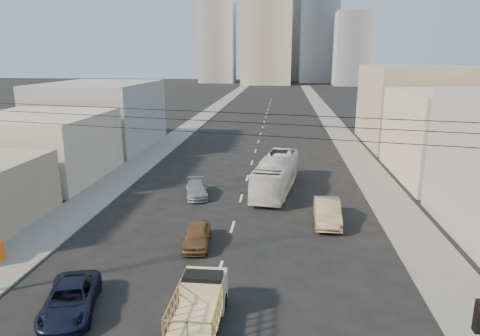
% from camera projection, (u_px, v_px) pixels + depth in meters
% --- Properties ---
extents(sidewalk_left, '(3.50, 180.00, 0.12)m').
position_uv_depth(sidewalk_left, '(206.00, 115.00, 83.74)').
color(sidewalk_left, slate).
rests_on(sidewalk_left, ground).
extents(sidewalk_right, '(3.50, 180.00, 0.12)m').
position_uv_depth(sidewalk_right, '(328.00, 116.00, 81.48)').
color(sidewalk_right, slate).
rests_on(sidewalk_right, ground).
extents(lane_dashes, '(0.15, 104.00, 0.01)m').
position_uv_depth(lane_dashes, '(262.00, 130.00, 66.25)').
color(lane_dashes, silver).
rests_on(lane_dashes, ground).
extents(flatbed_pickup, '(1.95, 4.41, 1.90)m').
position_uv_depth(flatbed_pickup, '(200.00, 301.00, 17.96)').
color(flatbed_pickup, beige).
rests_on(flatbed_pickup, ground).
extents(navy_pickup, '(3.28, 5.03, 1.29)m').
position_uv_depth(navy_pickup, '(70.00, 299.00, 18.93)').
color(navy_pickup, black).
rests_on(navy_pickup, ground).
extents(city_bus, '(4.02, 10.74, 2.92)m').
position_uv_depth(city_bus, '(276.00, 174.00, 36.18)').
color(city_bus, silver).
rests_on(city_bus, ground).
extents(sedan_brown, '(1.90, 3.96, 1.31)m').
position_uv_depth(sedan_brown, '(197.00, 235.00, 25.67)').
color(sedan_brown, brown).
rests_on(sedan_brown, ground).
extents(sedan_tan, '(1.83, 4.89, 1.60)m').
position_uv_depth(sedan_tan, '(327.00, 212.00, 29.17)').
color(sedan_tan, tan).
rests_on(sedan_tan, ground).
extents(sedan_grey, '(2.58, 4.40, 1.20)m').
position_uv_depth(sedan_grey, '(197.00, 189.00, 34.81)').
color(sedan_grey, gray).
rests_on(sedan_grey, ground).
extents(overhead_wires, '(23.01, 5.02, 0.72)m').
position_uv_depth(overhead_wires, '(188.00, 121.00, 14.40)').
color(overhead_wires, black).
rests_on(overhead_wires, ground).
extents(bldg_right_mid, '(11.00, 14.00, 8.00)m').
position_uv_depth(bldg_right_mid, '(460.00, 136.00, 39.30)').
color(bldg_right_mid, '#BDAE98').
rests_on(bldg_right_mid, ground).
extents(bldg_right_far, '(12.00, 16.00, 10.00)m').
position_uv_depth(bldg_right_far, '(415.00, 106.00, 54.41)').
color(bldg_right_far, tan).
rests_on(bldg_right_far, ground).
extents(bldg_left_mid, '(11.00, 12.00, 6.00)m').
position_uv_depth(bldg_left_mid, '(41.00, 147.00, 39.39)').
color(bldg_left_mid, '#BDAE98').
rests_on(bldg_left_mid, ground).
extents(bldg_left_far, '(12.00, 16.00, 8.00)m').
position_uv_depth(bldg_left_far, '(101.00, 115.00, 53.63)').
color(bldg_left_far, '#99999C').
rests_on(bldg_left_far, ground).
extents(high_rise_tower, '(20.00, 20.00, 60.00)m').
position_uv_depth(high_rise_tower, '(267.00, 8.00, 171.75)').
color(high_rise_tower, tan).
rests_on(high_rise_tower, ground).
extents(midrise_ne, '(16.00, 16.00, 40.00)m').
position_uv_depth(midrise_ne, '(319.00, 36.00, 186.60)').
color(midrise_ne, gray).
rests_on(midrise_ne, ground).
extents(midrise_nw, '(15.00, 15.00, 34.00)m').
position_uv_depth(midrise_nw, '(217.00, 43.00, 186.76)').
color(midrise_nw, gray).
rests_on(midrise_nw, ground).
extents(midrise_back, '(18.00, 18.00, 44.00)m').
position_uv_depth(midrise_back, '(291.00, 33.00, 201.69)').
color(midrise_back, '#99999C').
rests_on(midrise_back, ground).
extents(midrise_east, '(14.00, 14.00, 28.00)m').
position_uv_depth(midrise_east, '(353.00, 49.00, 167.71)').
color(midrise_east, gray).
rests_on(midrise_east, ground).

